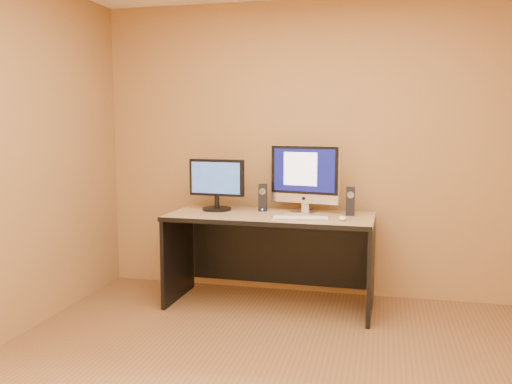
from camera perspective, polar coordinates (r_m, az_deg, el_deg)
walls at (r=2.87m, az=2.38°, el=2.74°), size 4.00×4.00×2.60m
desk at (r=4.56m, az=1.50°, el=-7.22°), size 1.70×0.77×0.78m
imac at (r=4.56m, az=5.03°, el=1.43°), size 0.63×0.33×0.58m
second_monitor at (r=4.69m, az=-4.16°, el=0.75°), size 0.53×0.30×0.44m
speaker_left at (r=4.65m, az=0.72°, el=-0.60°), size 0.08×0.08×0.23m
speaker_right at (r=4.49m, az=9.90°, el=-0.97°), size 0.08×0.08×0.23m
keyboard at (r=4.27m, az=4.69°, el=-2.74°), size 0.47×0.18×0.02m
mouse at (r=4.25m, az=9.10°, el=-2.73°), size 0.07×0.11×0.04m
cable_a at (r=4.71m, az=5.40°, el=-1.90°), size 0.04×0.23×0.01m
cable_b at (r=4.70m, az=5.35°, el=-1.92°), size 0.09×0.17×0.01m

